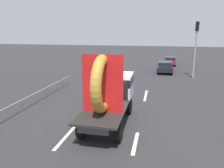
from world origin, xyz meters
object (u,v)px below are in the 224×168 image
at_px(distant_sedan, 165,67).
at_px(traffic_light, 196,42).
at_px(oncoming_car, 170,61).
at_px(flatbed_truck, 110,90).

height_order(distant_sedan, traffic_light, traffic_light).
bearing_deg(oncoming_car, distant_sedan, -97.71).
bearing_deg(oncoming_car, traffic_light, -76.71).
bearing_deg(traffic_light, distant_sedan, 137.87).
relative_size(flatbed_truck, traffic_light, 0.96).
bearing_deg(traffic_light, flatbed_truck, -115.51).
height_order(flatbed_truck, distant_sedan, flatbed_truck).
height_order(traffic_light, oncoming_car, traffic_light).
xyz_separation_m(distant_sedan, traffic_light, (2.79, -2.52, 3.00)).
bearing_deg(flatbed_truck, oncoming_car, 79.20).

